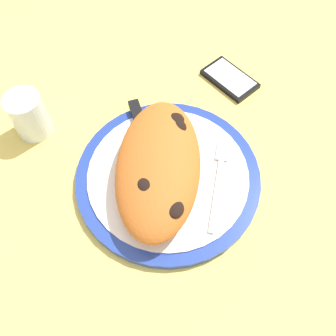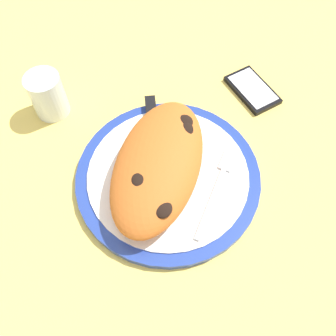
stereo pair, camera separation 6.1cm
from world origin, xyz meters
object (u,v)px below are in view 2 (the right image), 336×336
at_px(water_glass, 48,97).
at_px(calzone, 158,164).
at_px(plate, 168,176).
at_px(knife, 153,132).
at_px(smartphone, 252,90).
at_px(fork, 218,185).

bearing_deg(water_glass, calzone, -105.00).
bearing_deg(plate, knife, 39.19).
bearing_deg(water_glass, smartphone, -61.50).
relative_size(plate, fork, 1.81).
bearing_deg(water_glass, knife, -87.76).
relative_size(smartphone, water_glass, 1.46).
xyz_separation_m(plate, fork, (0.01, -0.09, 0.01)).
xyz_separation_m(fork, water_glass, (0.05, 0.35, 0.02)).
relative_size(plate, knife, 1.46).
distance_m(plate, water_glass, 0.27).
bearing_deg(calzone, fork, -80.30).
distance_m(plate, smartphone, 0.26).
height_order(fork, smartphone, fork).
height_order(plate, water_glass, water_glass).
xyz_separation_m(plate, calzone, (-0.01, 0.01, 0.04)).
height_order(fork, knife, knife).
bearing_deg(plate, calzone, 114.80).
bearing_deg(calzone, water_glass, 75.00).
distance_m(fork, water_glass, 0.36).
xyz_separation_m(fork, knife, (0.06, 0.14, 0.00)).
bearing_deg(fork, water_glass, 81.92).
bearing_deg(knife, fork, -112.23).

